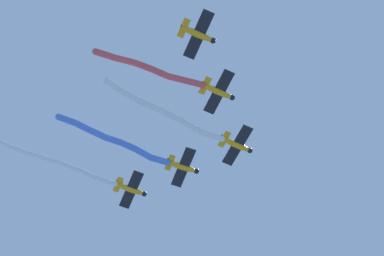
# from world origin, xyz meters

# --- Properties ---
(airplane_lead) EXTENTS (5.03, 6.61, 1.63)m
(airplane_lead) POSITION_xyz_m (4.99, -0.64, 65.17)
(airplane_lead) COLOR orange
(smoke_trail_lead) EXTENTS (18.12, 3.32, 2.67)m
(smoke_trail_lead) POSITION_xyz_m (-5.91, 1.49, 64.24)
(smoke_trail_lead) COLOR white
(airplane_left_wing) EXTENTS (5.05, 6.57, 1.63)m
(airplane_left_wing) POSITION_xyz_m (1.50, 6.84, 65.17)
(airplane_left_wing) COLOR orange
(smoke_trail_left_wing) EXTENTS (16.32, 6.09, 3.40)m
(smoke_trail_left_wing) POSITION_xyz_m (-8.41, 10.18, 66.22)
(smoke_trail_left_wing) COLOR #4C75DB
(airplane_right_wing) EXTENTS (5.04, 6.61, 1.63)m
(airplane_right_wing) POSITION_xyz_m (-2.09, -4.90, 65.47)
(airplane_right_wing) COLOR orange
(smoke_trail_right_wing) EXTENTS (14.21, 6.32, 1.47)m
(smoke_trail_right_wing) POSITION_xyz_m (-10.97, -1.55, 65.65)
(smoke_trail_right_wing) COLOR #DB4C4C
(airplane_slot) EXTENTS (5.05, 6.60, 1.63)m
(airplane_slot) POSITION_xyz_m (-2.00, 14.32, 64.87)
(airplane_slot) COLOR orange
(smoke_trail_slot) EXTENTS (18.09, 6.24, 1.69)m
(smoke_trail_slot) POSITION_xyz_m (-12.97, 17.82, 65.31)
(smoke_trail_slot) COLOR white
(airplane_trail) EXTENTS (5.05, 6.60, 1.63)m
(airplane_trail) POSITION_xyz_m (-9.16, -9.16, 65.17)
(airplane_trail) COLOR orange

